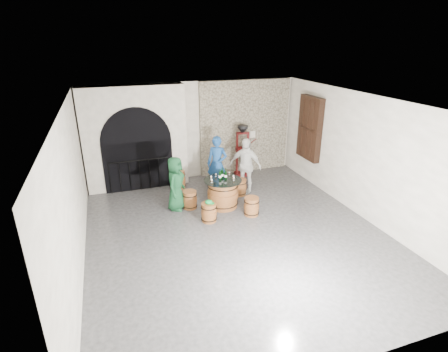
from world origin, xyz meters
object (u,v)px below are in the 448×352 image
object	(u,v)px
person_white	(245,166)
wine_bottle_right	(222,174)
barrel_stool_left	(190,200)
barrel_stool_near_left	(209,212)
barrel_stool_near_right	(252,206)
side_barrel	(179,180)
barrel_stool_right	(240,187)
wine_bottle_center	(226,175)
barrel_stool_far	(218,185)
person_green	(176,184)
corking_press	(242,147)
barrel_table	(223,193)
wine_bottle_left	(220,175)
person_blue	(217,164)

from	to	relation	value
person_white	wine_bottle_right	bearing A→B (deg)	-102.15
barrel_stool_left	barrel_stool_near_left	distance (m)	0.95
barrel_stool_near_right	side_barrel	size ratio (longest dim) A/B	0.88
barrel_stool_left	barrel_stool_right	bearing A→B (deg)	12.48
person_white	wine_bottle_center	bearing A→B (deg)	-96.28
barrel_stool_far	person_green	size ratio (longest dim) A/B	0.34
corking_press	barrel_stool_near_right	bearing A→B (deg)	-98.93
barrel_table	corking_press	xyz separation A→B (m)	(1.41, 2.07, 0.62)
barrel_stool_far	wine_bottle_left	distance (m)	1.15
barrel_stool_right	barrel_stool_near_right	distance (m)	1.32
barrel_table	wine_bottle_left	world-z (taller)	wine_bottle_left
barrel_stool_left	barrel_stool_near_right	bearing A→B (deg)	-32.69
barrel_stool_left	person_green	xyz separation A→B (m)	(-0.36, 0.08, 0.51)
person_green	wine_bottle_right	distance (m)	1.31
wine_bottle_left	corking_press	distance (m)	2.52
barrel_stool_left	barrel_stool_near_right	size ratio (longest dim) A/B	1.00
person_blue	side_barrel	distance (m)	1.35
wine_bottle_right	corking_press	world-z (taller)	corking_press
person_green	wine_bottle_left	world-z (taller)	person_green
barrel_stool_near_left	person_white	bearing A→B (deg)	42.29
barrel_stool_far	barrel_stool_near_right	xyz separation A→B (m)	(0.40, -1.66, 0.00)
wine_bottle_left	barrel_stool_near_left	bearing A→B (deg)	-127.02
person_green	corking_press	xyz separation A→B (m)	(2.67, 1.79, 0.26)
wine_bottle_left	side_barrel	xyz separation A→B (m)	(-0.84, 1.63, -0.66)
barrel_stool_far	wine_bottle_left	world-z (taller)	wine_bottle_left
barrel_stool_left	wine_bottle_center	xyz separation A→B (m)	(1.00, -0.19, 0.69)
barrel_table	wine_bottle_left	xyz separation A→B (m)	(-0.07, 0.03, 0.54)
barrel_stool_far	wine_bottle_center	world-z (taller)	wine_bottle_center
person_white	wine_bottle_center	distance (m)	1.17
wine_bottle_right	side_barrel	xyz separation A→B (m)	(-0.93, 1.55, -0.66)
wine_bottle_right	corking_press	distance (m)	2.40
person_white	wine_bottle_left	size ratio (longest dim) A/B	5.26
barrel_stool_near_left	person_blue	size ratio (longest dim) A/B	0.30
barrel_stool_near_right	person_blue	size ratio (longest dim) A/B	0.30
barrel_table	person_blue	distance (m)	1.27
wine_bottle_left	wine_bottle_center	world-z (taller)	same
corking_press	barrel_table	bearing A→B (deg)	-116.43
person_white	corking_press	distance (m)	1.39
barrel_stool_near_left	person_green	size ratio (longest dim) A/B	0.34
wine_bottle_right	side_barrel	distance (m)	1.92
barrel_stool_far	wine_bottle_center	distance (m)	1.14
barrel_stool_left	wine_bottle_left	bearing A→B (deg)	-11.89
barrel_stool_near_left	person_blue	bearing A→B (deg)	66.05
barrel_stool_near_right	wine_bottle_center	size ratio (longest dim) A/B	1.57
barrel_table	barrel_stool_far	xyz separation A→B (m)	(0.16, 0.92, -0.15)
wine_bottle_left	wine_bottle_center	bearing A→B (deg)	-4.62
barrel_stool_left	wine_bottle_center	world-z (taller)	wine_bottle_center
wine_bottle_left	side_barrel	distance (m)	1.95
barrel_table	person_blue	size ratio (longest dim) A/B	0.61
barrel_stool_far	person_white	distance (m)	1.03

